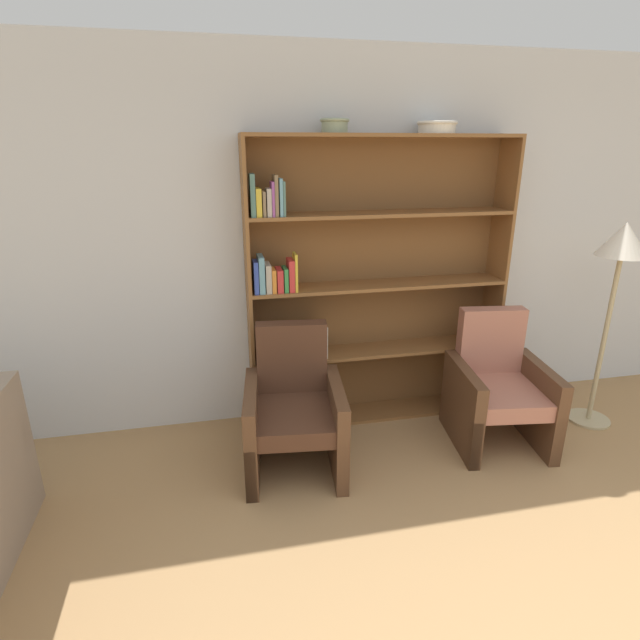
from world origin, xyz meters
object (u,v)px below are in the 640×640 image
object	(u,v)px
armchair_leather	(294,411)
floor_lamp	(621,256)
armchair_cushioned	(497,389)
bowl_sage	(335,125)
bowl_stoneware	(437,126)
bookshelf	(358,294)

from	to	relation	value
armchair_leather	floor_lamp	bearing A→B (deg)	-171.96
armchair_cushioned	bowl_sage	bearing A→B (deg)	-17.45
bowl_sage	floor_lamp	size ratio (longest dim) A/B	0.12
armchair_cushioned	floor_lamp	distance (m)	1.29
bowl_sage	bowl_stoneware	xyz separation A→B (m)	(0.73, 0.00, -0.01)
bowl_sage	bowl_stoneware	size ratio (longest dim) A/B	0.70
armchair_leather	armchair_cushioned	distance (m)	1.50
bowl_stoneware	floor_lamp	distance (m)	1.61
bookshelf	floor_lamp	distance (m)	1.90
bowl_sage	bowl_stoneware	world-z (taller)	bowl_sage
armchair_leather	floor_lamp	world-z (taller)	floor_lamp
armchair_cushioned	floor_lamp	xyz separation A→B (m)	(0.89, 0.06, 0.93)
bookshelf	armchair_cushioned	xyz separation A→B (m)	(0.91, -0.56, -0.62)
floor_lamp	armchair_cushioned	bearing A→B (deg)	-175.99
bookshelf	bowl_sage	xyz separation A→B (m)	(-0.20, -0.03, 1.19)
armchair_leather	armchair_cushioned	world-z (taller)	same
bowl_stoneware	floor_lamp	size ratio (longest dim) A/B	0.18
bowl_stoneware	armchair_leather	distance (m)	2.19
bowl_stoneware	armchair_leather	world-z (taller)	bowl_stoneware
bowl_stoneware	floor_lamp	bearing A→B (deg)	-20.21
armchair_cushioned	floor_lamp	world-z (taller)	floor_lamp
bowl_sage	armchair_cushioned	xyz separation A→B (m)	(1.11, -0.53, -1.81)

